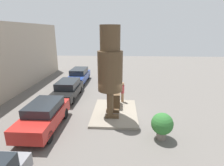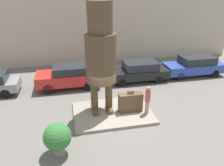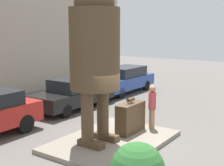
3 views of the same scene
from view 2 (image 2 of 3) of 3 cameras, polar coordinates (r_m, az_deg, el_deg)
ground_plane at (r=12.58m, az=0.15°, el=-8.07°), size 60.00×60.00×0.00m
pedestal at (r=12.54m, az=0.15°, el=-7.77°), size 4.39×3.13×0.16m
building_backdrop at (r=20.33m, az=-5.62°, el=14.23°), size 28.00×0.60×6.51m
statue_figure at (r=11.26m, az=-2.99°, el=8.24°), size 1.61×1.61×5.93m
giant_suitcase at (r=12.36m, az=4.83°, el=-5.01°), size 1.33×0.49×1.29m
tourist at (r=12.08m, az=9.29°, el=-4.07°), size 0.28×0.28×1.65m
parked_car_red at (r=15.72m, az=-11.18°, el=1.87°), size 4.42×1.87×1.63m
parked_car_black at (r=16.69m, az=6.85°, el=3.18°), size 4.51×1.83×1.51m
parked_car_blue at (r=18.81m, az=20.70°, el=4.32°), size 4.79×1.78×1.58m
planter_pot at (r=9.71m, az=-14.06°, el=-13.66°), size 1.19×1.19×1.51m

